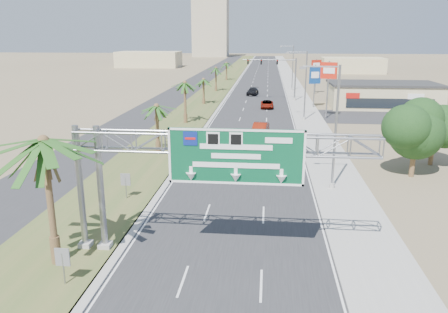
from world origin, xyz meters
name	(u,v)px	position (x,y,z in m)	size (l,w,h in m)	color
road	(261,81)	(0.00, 110.00, 0.01)	(12.00, 300.00, 0.02)	#28282B
sidewalk_right	(291,81)	(8.50, 110.00, 0.05)	(4.00, 300.00, 0.10)	#9E9B93
median_grass	(225,80)	(-10.00, 110.00, 0.06)	(7.00, 300.00, 0.12)	#435B28
opposing_road	(200,80)	(-17.00, 110.00, 0.01)	(8.00, 300.00, 0.02)	#28282B
sign_gantry	(208,153)	(-1.06, 9.93, 6.06)	(16.75, 1.24, 7.50)	gray
palm_near	(43,142)	(-9.20, 8.00, 6.93)	(5.70, 5.70, 8.35)	brown
palm_row_b	(157,107)	(-9.50, 32.00, 4.90)	(3.99, 3.99, 5.95)	brown
palm_row_c	(185,84)	(-9.50, 48.00, 5.66)	(3.99, 3.99, 6.75)	brown
palm_row_d	(203,80)	(-9.50, 66.00, 4.42)	(3.99, 3.99, 5.45)	brown
palm_row_e	(216,68)	(-9.50, 85.00, 5.09)	(3.99, 3.99, 6.15)	brown
palm_row_f	(226,63)	(-9.50, 110.00, 4.71)	(3.99, 3.99, 5.75)	brown
streetlight_near	(333,133)	(7.30, 22.00, 4.69)	(3.27, 0.44, 10.00)	gray
streetlight_mid	(304,89)	(7.30, 52.00, 4.69)	(3.27, 0.44, 10.00)	gray
streetlight_far	(292,70)	(7.30, 88.00, 4.69)	(3.27, 0.44, 10.00)	gray
signal_mast	(285,75)	(5.17, 71.97, 4.85)	(10.28, 0.71, 8.00)	gray
store_building	(382,96)	(22.00, 66.00, 2.00)	(18.00, 10.00, 4.00)	#CABC89
oak_near	(417,127)	(15.00, 26.00, 4.53)	(4.50, 4.50, 6.80)	brown
oak_far	(435,126)	(18.00, 30.00, 3.82)	(3.50, 3.50, 5.60)	brown
median_signback_a	(63,260)	(-7.80, 6.00, 1.45)	(0.75, 0.08, 2.08)	gray
median_signback_b	(126,181)	(-8.50, 18.00, 1.45)	(0.75, 0.08, 2.08)	gray
tower_distant	(211,26)	(-32.00, 250.00, 17.50)	(20.00, 16.00, 35.00)	#B6A98A
building_distant_left	(149,59)	(-45.00, 160.00, 3.00)	(24.00, 14.00, 6.00)	#CABC89
building_distant_right	(352,65)	(30.00, 140.00, 2.50)	(20.00, 12.00, 5.00)	#CABC89
car_left_lane	(206,136)	(-4.96, 36.65, 0.84)	(1.99, 4.95, 1.69)	black
car_mid_lane	(260,130)	(1.24, 41.08, 0.80)	(1.70, 4.86, 1.60)	maroon
car_right_lane	(267,104)	(2.00, 62.77, 0.65)	(2.15, 4.66, 1.30)	gray
car_far	(253,92)	(-1.11, 79.72, 0.73)	(2.05, 5.05, 1.47)	black
pole_sign_red_near	(329,74)	(10.95, 53.94, 6.69)	(2.36, 1.10, 8.56)	gray
pole_sign_blue	(315,76)	(10.04, 64.12, 5.38)	(1.99, 0.91, 7.34)	gray
pole_sign_red_far	(316,67)	(12.13, 82.77, 5.77)	(2.16, 1.08, 7.38)	gray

